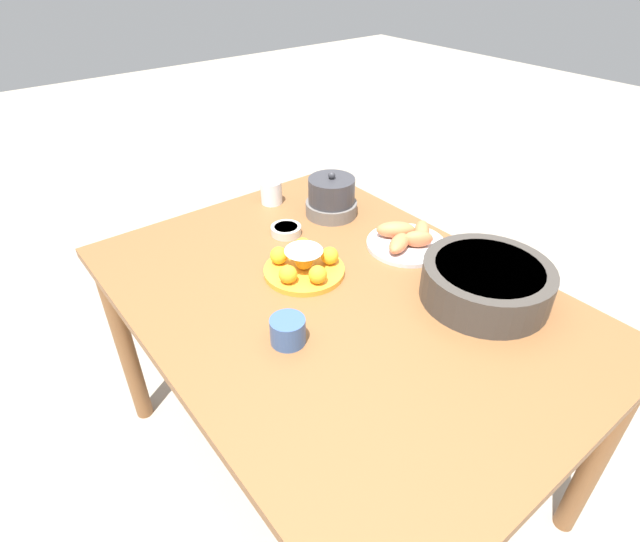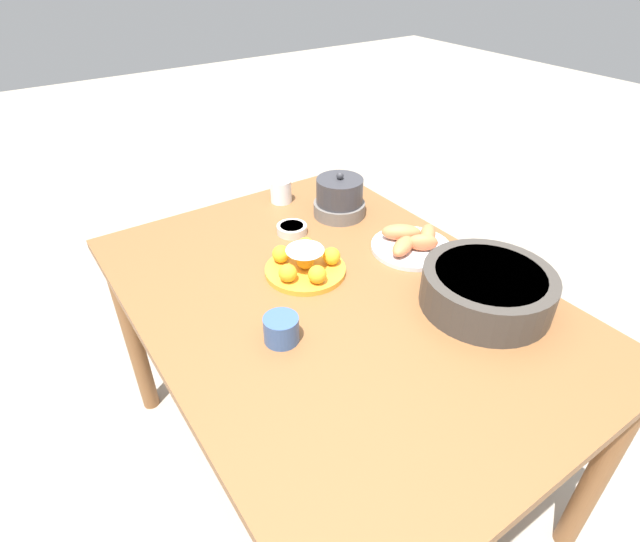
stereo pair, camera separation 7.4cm
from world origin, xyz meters
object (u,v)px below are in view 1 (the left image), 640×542
cup_far (271,192)px  warming_pot (331,198)px  dining_table (336,320)px  cake_plate (304,264)px  serving_bowl (486,281)px  sauce_bowl (286,230)px  cup_near (288,331)px  seafood_platter (407,239)px

cup_far → warming_pot: (0.20, 0.11, 0.02)m
dining_table → cup_far: 0.59m
cake_plate → serving_bowl: size_ratio=0.69×
warming_pot → serving_bowl: bearing=1.9°
sauce_bowl → cup_far: bearing=158.0°
warming_pot → sauce_bowl: bearing=-85.9°
cup_near → cup_far: size_ratio=1.05×
cake_plate → sauce_bowl: (-0.21, 0.09, -0.01)m
seafood_platter → cup_far: bearing=-162.0°
sauce_bowl → seafood_platter: (0.29, 0.25, 0.01)m
serving_bowl → sauce_bowl: (-0.59, -0.22, -0.04)m
dining_table → cup_far: size_ratio=16.61×
cup_far → cake_plate: bearing=-22.1°
dining_table → warming_pot: (-0.35, 0.27, 0.16)m
cup_near → seafood_platter: bearing=103.5°
seafood_platter → cup_far: (-0.50, -0.16, 0.02)m
warming_pot → dining_table: bearing=-37.2°
cup_near → dining_table: bearing=109.1°
serving_bowl → cup_far: size_ratio=4.14×
cake_plate → warming_pot: warming_pot is taller
cake_plate → seafood_platter: cake_plate is taller
cake_plate → dining_table: bearing=4.9°
cup_near → serving_bowl: bearing=70.2°
seafood_platter → warming_pot: bearing=-170.3°
seafood_platter → warming_pot: (-0.30, -0.05, 0.04)m
serving_bowl → seafood_platter: (-0.31, 0.03, -0.03)m
cake_plate → serving_bowl: 0.49m
dining_table → sauce_bowl: size_ratio=13.90×
cup_far → warming_pot: size_ratio=0.46×
seafood_platter → cup_near: bearing=-76.5°
cup_near → warming_pot: 0.64m
cake_plate → warming_pot: 0.36m
dining_table → sauce_bowl: sauce_bowl is taller
cake_plate → sauce_bowl: cake_plate is taller
dining_table → seafood_platter: size_ratio=5.49×
seafood_platter → sauce_bowl: bearing=-139.1°
sauce_bowl → cup_near: bearing=-34.3°
serving_bowl → cake_plate: bearing=-141.8°
sauce_bowl → warming_pot: size_ratio=0.55×
serving_bowl → seafood_platter: 0.31m
seafood_platter → serving_bowl: bearing=-5.8°
dining_table → cup_near: (0.07, -0.21, 0.13)m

